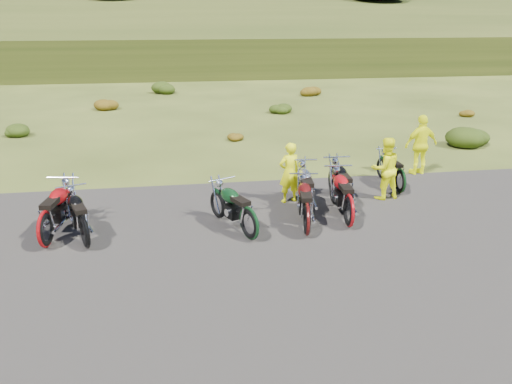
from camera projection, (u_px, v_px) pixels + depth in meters
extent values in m
plane|color=#354115|center=(296.00, 238.00, 11.12)|extent=(300.00, 300.00, 0.00)
cube|color=black|center=(321.00, 283.00, 9.26)|extent=(20.00, 12.00, 0.04)
cube|color=#2E3A13|center=(187.00, 35.00, 113.45)|extent=(300.00, 90.00, 9.17)
cylinder|color=black|center=(114.00, 4.00, 54.43)|extent=(0.70, 0.70, 2.20)
cylinder|color=black|center=(379.00, 6.00, 57.83)|extent=(0.70, 0.70, 2.20)
ellipsoid|color=#1C350D|center=(15.00, 129.00, 20.24)|extent=(1.03, 1.03, 0.61)
ellipsoid|color=brown|center=(105.00, 103.00, 25.55)|extent=(1.30, 1.30, 0.77)
ellipsoid|color=#1C350D|center=(165.00, 86.00, 30.87)|extent=(1.56, 1.56, 0.92)
ellipsoid|color=brown|center=(234.00, 135.00, 19.55)|extent=(0.77, 0.77, 0.45)
ellipsoid|color=#1C350D|center=(280.00, 107.00, 24.86)|extent=(1.03, 1.03, 0.61)
ellipsoid|color=brown|center=(310.00, 89.00, 30.18)|extent=(1.30, 1.30, 0.77)
ellipsoid|color=#1C350D|center=(469.00, 133.00, 18.75)|extent=(1.56, 1.56, 0.92)
ellipsoid|color=brown|center=(464.00, 112.00, 24.17)|extent=(0.77, 0.77, 0.45)
imported|color=#ECF20C|center=(289.00, 174.00, 12.93)|extent=(0.67, 0.53, 1.60)
imported|color=#ECF20C|center=(385.00, 169.00, 13.17)|extent=(0.90, 0.76, 1.66)
imported|color=#ECF20C|center=(421.00, 146.00, 15.20)|extent=(1.12, 0.59, 1.83)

